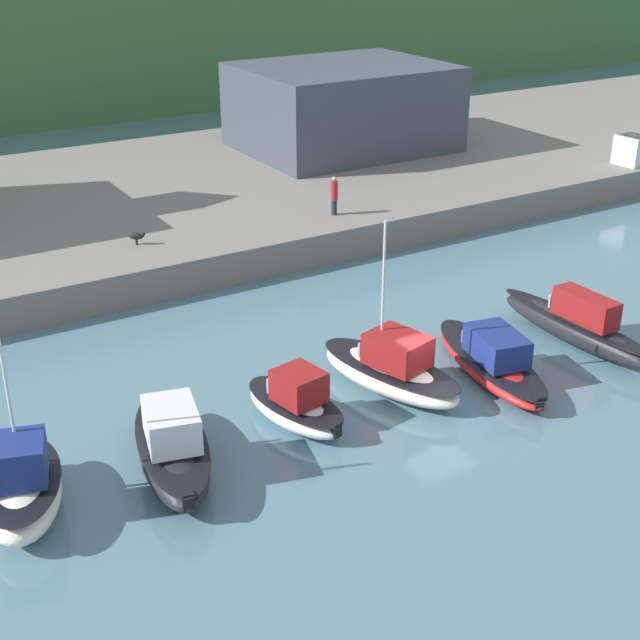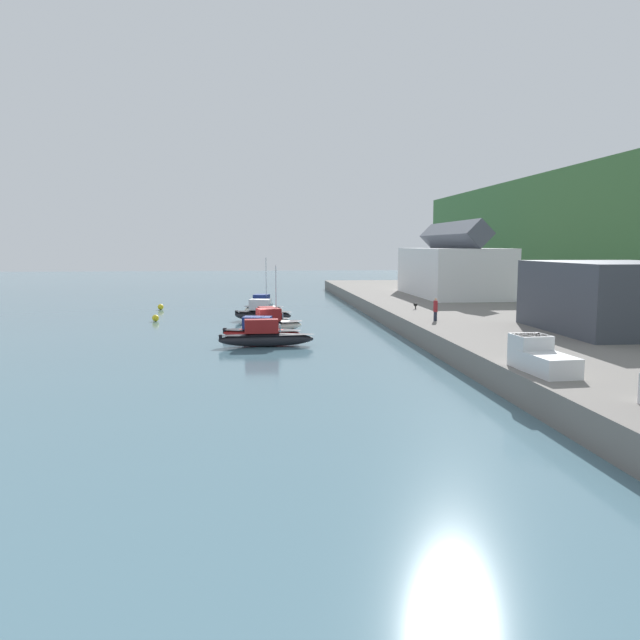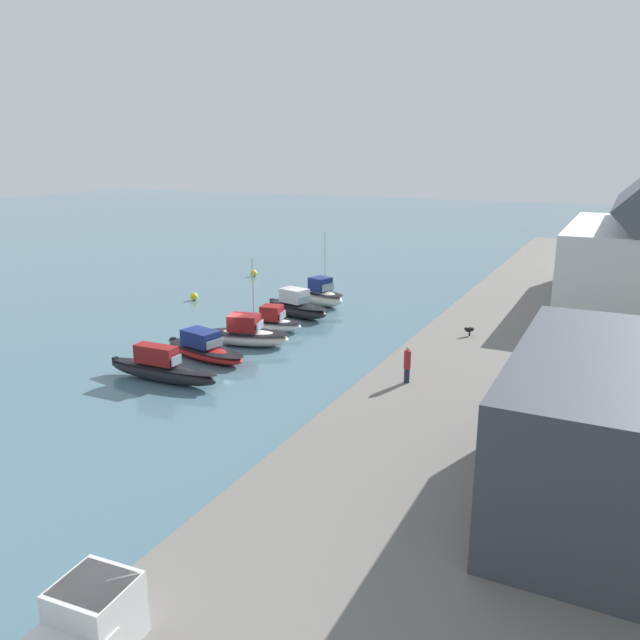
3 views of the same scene
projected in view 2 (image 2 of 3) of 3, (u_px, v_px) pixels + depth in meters
name	position (u px, v px, depth m)	size (l,w,h in m)	color
ground_plane	(254.00, 334.00, 62.37)	(320.00, 320.00, 0.00)	slate
quay_promenade	(513.00, 322.00, 65.05)	(127.37, 25.11, 1.77)	slate
harbor_clubhouse	(452.00, 269.00, 87.36)	(21.96, 10.53, 10.35)	white
yacht_club_building	(615.00, 297.00, 50.85)	(13.50, 10.81, 5.68)	#3D424C
moored_boat_0	(263.00, 308.00, 77.41)	(3.81, 5.52, 7.29)	white
moored_boat_1	(262.00, 313.00, 72.60)	(3.81, 7.12, 2.57)	black
moored_boat_2	(268.00, 320.00, 67.73)	(2.89, 5.05, 2.17)	white
moored_boat_3	(271.00, 323.00, 63.43)	(4.03, 6.95, 6.79)	white
moored_boat_4	(260.00, 331.00, 59.30)	(3.81, 7.94, 2.05)	red
moored_boat_5	(265.00, 337.00, 54.28)	(1.70, 8.50, 2.40)	black
pickup_truck_1	(539.00, 356.00, 34.91)	(4.85, 2.28, 1.90)	silver
person_on_quay	(435.00, 309.00, 58.09)	(0.40, 0.40, 2.14)	#232838
dog_on_quay	(415.00, 305.00, 69.11)	(0.82, 0.72, 0.68)	black
mooring_buoy_0	(161.00, 307.00, 85.58)	(0.79, 0.79, 0.79)	yellow
mooring_buoy_1	(155.00, 318.00, 72.47)	(0.78, 0.78, 0.78)	yellow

